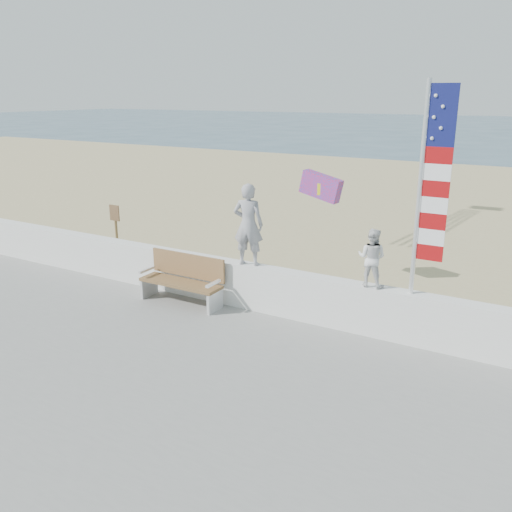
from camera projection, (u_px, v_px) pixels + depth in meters
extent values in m
plane|color=#314F62|center=(194.00, 355.00, 9.40)|extent=(220.00, 220.00, 0.00)
cube|color=tan|center=(366.00, 237.00, 16.85)|extent=(90.00, 40.00, 0.08)
cube|color=white|center=(252.00, 286.00, 10.88)|extent=(30.00, 0.35, 0.90)
imported|color=#99979D|center=(248.00, 225.00, 10.56)|extent=(0.67, 0.52, 1.63)
imported|color=silver|center=(372.00, 258.00, 9.44)|extent=(0.51, 0.40, 1.05)
cube|color=brown|center=(180.00, 283.00, 11.09)|extent=(1.80, 0.50, 0.06)
cube|color=olive|center=(188.00, 265.00, 11.23)|extent=(1.80, 0.05, 0.50)
cube|color=silver|center=(149.00, 287.00, 11.57)|extent=(0.06, 0.50, 0.40)
cube|color=white|center=(147.00, 270.00, 11.41)|extent=(0.06, 0.45, 0.05)
cube|color=white|center=(215.00, 302.00, 10.75)|extent=(0.06, 0.50, 0.40)
cube|color=white|center=(213.00, 283.00, 10.60)|extent=(0.06, 0.45, 0.05)
cylinder|color=white|center=(420.00, 192.00, 8.74)|extent=(0.08, 0.08, 3.50)
cube|color=#0F1451|center=(442.00, 115.00, 8.28)|extent=(0.44, 0.02, 0.95)
cube|color=#9E0A0C|center=(429.00, 253.00, 8.91)|extent=(0.44, 0.02, 0.26)
cube|color=white|center=(431.00, 237.00, 8.83)|extent=(0.44, 0.02, 0.26)
cube|color=#9E0A0C|center=(432.00, 221.00, 8.76)|extent=(0.44, 0.02, 0.26)
cube|color=white|center=(434.00, 205.00, 8.68)|extent=(0.44, 0.02, 0.26)
cube|color=#9E0A0C|center=(435.00, 189.00, 8.60)|extent=(0.44, 0.02, 0.26)
cube|color=white|center=(437.00, 172.00, 8.53)|extent=(0.44, 0.02, 0.26)
cube|color=#9E0A0C|center=(438.00, 155.00, 8.45)|extent=(0.44, 0.02, 0.26)
sphere|color=white|center=(432.00, 138.00, 8.42)|extent=(0.06, 0.06, 0.06)
sphere|color=white|center=(441.00, 128.00, 8.32)|extent=(0.06, 0.06, 0.06)
sphere|color=white|center=(434.00, 117.00, 8.33)|extent=(0.06, 0.06, 0.06)
sphere|color=white|center=(443.00, 107.00, 8.23)|extent=(0.06, 0.06, 0.06)
sphere|color=white|center=(436.00, 96.00, 8.24)|extent=(0.06, 0.06, 0.06)
cube|color=#F71B34|center=(321.00, 186.00, 12.20)|extent=(1.05, 0.37, 0.70)
cube|color=yellow|center=(327.00, 189.00, 12.15)|extent=(0.36, 0.27, 0.26)
cylinder|color=olive|center=(117.00, 237.00, 14.44)|extent=(0.07, 0.07, 1.20)
cube|color=brown|center=(114.00, 213.00, 14.23)|extent=(0.32, 0.03, 0.42)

